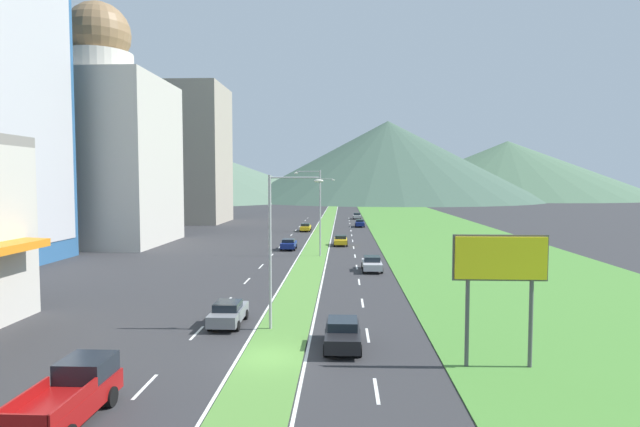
# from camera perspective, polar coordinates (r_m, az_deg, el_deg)

# --- Properties ---
(ground_plane) EXTENTS (600.00, 600.00, 0.00)m
(ground_plane) POSITION_cam_1_polar(r_m,az_deg,el_deg) (27.53, -5.35, -15.67)
(ground_plane) COLOR #2D2D30
(grass_median) EXTENTS (3.20, 240.00, 0.06)m
(grass_median) POSITION_cam_1_polar(r_m,az_deg,el_deg) (86.29, 0.14, -2.43)
(grass_median) COLOR #518438
(grass_median) RESTS_ON ground_plane
(grass_verge_right) EXTENTS (24.00, 240.00, 0.06)m
(grass_verge_right) POSITION_cam_1_polar(r_m,az_deg,el_deg) (87.87, 13.70, -2.43)
(grass_verge_right) COLOR #477F33
(grass_verge_right) RESTS_ON ground_plane
(lane_dash_left_2) EXTENTS (0.16, 2.80, 0.01)m
(lane_dash_left_2) POSITION_cam_1_polar(r_m,az_deg,el_deg) (25.23, -18.79, -17.67)
(lane_dash_left_2) COLOR silver
(lane_dash_left_2) RESTS_ON ground_plane
(lane_dash_left_3) EXTENTS (0.16, 2.80, 0.01)m
(lane_dash_left_3) POSITION_cam_1_polar(r_m,az_deg,el_deg) (32.47, -13.47, -12.73)
(lane_dash_left_3) COLOR silver
(lane_dash_left_3) RESTS_ON ground_plane
(lane_dash_left_4) EXTENTS (0.16, 2.80, 0.01)m
(lane_dash_left_4) POSITION_cam_1_polar(r_m,az_deg,el_deg) (40.02, -10.24, -9.57)
(lane_dash_left_4) COLOR silver
(lane_dash_left_4) RESTS_ON ground_plane
(lane_dash_left_5) EXTENTS (0.16, 2.80, 0.01)m
(lane_dash_left_5) POSITION_cam_1_polar(r_m,az_deg,el_deg) (47.75, -8.08, -7.40)
(lane_dash_left_5) COLOR silver
(lane_dash_left_5) RESTS_ON ground_plane
(lane_dash_left_6) EXTENTS (0.16, 2.80, 0.01)m
(lane_dash_left_6) POSITION_cam_1_polar(r_m,az_deg,el_deg) (55.57, -6.54, -5.83)
(lane_dash_left_6) COLOR silver
(lane_dash_left_6) RESTS_ON ground_plane
(lane_dash_left_7) EXTENTS (0.16, 2.80, 0.01)m
(lane_dash_left_7) POSITION_cam_1_polar(r_m,az_deg,el_deg) (63.45, -5.38, -4.65)
(lane_dash_left_7) COLOR silver
(lane_dash_left_7) RESTS_ON ground_plane
(lane_dash_left_8) EXTENTS (0.16, 2.80, 0.01)m
(lane_dash_left_8) POSITION_cam_1_polar(r_m,az_deg,el_deg) (71.37, -4.49, -3.73)
(lane_dash_left_8) COLOR silver
(lane_dash_left_8) RESTS_ON ground_plane
(lane_dash_left_9) EXTENTS (0.16, 2.80, 0.01)m
(lane_dash_left_9) POSITION_cam_1_polar(r_m,az_deg,el_deg) (79.32, -3.77, -2.99)
(lane_dash_left_9) COLOR silver
(lane_dash_left_9) RESTS_ON ground_plane
(lane_dash_left_10) EXTENTS (0.16, 2.80, 0.01)m
(lane_dash_left_10) POSITION_cam_1_polar(r_m,az_deg,el_deg) (87.29, -3.19, -2.39)
(lane_dash_left_10) COLOR silver
(lane_dash_left_10) RESTS_ON ground_plane
(lane_dash_left_11) EXTENTS (0.16, 2.80, 0.01)m
(lane_dash_left_11) POSITION_cam_1_polar(r_m,az_deg,el_deg) (95.27, -2.70, -1.88)
(lane_dash_left_11) COLOR silver
(lane_dash_left_11) RESTS_ON ground_plane
(lane_dash_left_12) EXTENTS (0.16, 2.80, 0.01)m
(lane_dash_left_12) POSITION_cam_1_polar(r_m,az_deg,el_deg) (103.27, -2.29, -1.46)
(lane_dash_left_12) COLOR silver
(lane_dash_left_12) RESTS_ON ground_plane
(lane_dash_left_13) EXTENTS (0.16, 2.80, 0.01)m
(lane_dash_left_13) POSITION_cam_1_polar(r_m,az_deg,el_deg) (111.28, -1.94, -1.09)
(lane_dash_left_13) COLOR silver
(lane_dash_left_13) RESTS_ON ground_plane
(lane_dash_left_14) EXTENTS (0.16, 2.80, 0.01)m
(lane_dash_left_14) POSITION_cam_1_polar(r_m,az_deg,el_deg) (119.29, -1.64, -0.78)
(lane_dash_left_14) COLOR silver
(lane_dash_left_14) RESTS_ON ground_plane
(lane_dash_left_15) EXTENTS (0.16, 2.80, 0.01)m
(lane_dash_left_15) POSITION_cam_1_polar(r_m,az_deg,el_deg) (127.31, -1.37, -0.50)
(lane_dash_left_15) COLOR silver
(lane_dash_left_15) RESTS_ON ground_plane
(lane_dash_right_2) EXTENTS (0.16, 2.80, 0.01)m
(lane_dash_right_2) POSITION_cam_1_polar(r_m,az_deg,el_deg) (23.72, 6.26, -18.91)
(lane_dash_right_2) COLOR silver
(lane_dash_right_2) RESTS_ON ground_plane
(lane_dash_right_3) EXTENTS (0.16, 2.80, 0.01)m
(lane_dash_right_3) POSITION_cam_1_polar(r_m,az_deg,el_deg) (31.31, 5.29, -13.27)
(lane_dash_right_3) COLOR silver
(lane_dash_right_3) RESTS_ON ground_plane
(lane_dash_right_4) EXTENTS (0.16, 2.80, 0.01)m
(lane_dash_right_4) POSITION_cam_1_polar(r_m,az_deg,el_deg) (39.09, 4.72, -9.84)
(lane_dash_right_4) COLOR silver
(lane_dash_right_4) RESTS_ON ground_plane
(lane_dash_right_5) EXTENTS (0.16, 2.80, 0.01)m
(lane_dash_right_5) POSITION_cam_1_polar(r_m,az_deg,el_deg) (46.96, 4.35, -7.56)
(lane_dash_right_5) COLOR silver
(lane_dash_right_5) RESTS_ON ground_plane
(lane_dash_right_6) EXTENTS (0.16, 2.80, 0.01)m
(lane_dash_right_6) POSITION_cam_1_polar(r_m,az_deg,el_deg) (54.89, 4.09, -5.93)
(lane_dash_right_6) COLOR silver
(lane_dash_right_6) RESTS_ON ground_plane
(lane_dash_right_7) EXTENTS (0.16, 2.80, 0.01)m
(lane_dash_right_7) POSITION_cam_1_polar(r_m,az_deg,el_deg) (62.86, 3.90, -4.72)
(lane_dash_right_7) COLOR silver
(lane_dash_right_7) RESTS_ON ground_plane
(lane_dash_right_8) EXTENTS (0.16, 2.80, 0.01)m
(lane_dash_right_8) POSITION_cam_1_polar(r_m,az_deg,el_deg) (70.85, 3.74, -3.78)
(lane_dash_right_8) COLOR silver
(lane_dash_right_8) RESTS_ON ground_plane
(lane_dash_right_9) EXTENTS (0.16, 2.80, 0.01)m
(lane_dash_right_9) POSITION_cam_1_polar(r_m,az_deg,el_deg) (78.85, 3.63, -3.03)
(lane_dash_right_9) COLOR silver
(lane_dash_right_9) RESTS_ON ground_plane
(lane_dash_right_10) EXTENTS (0.16, 2.80, 0.01)m
(lane_dash_right_10) POSITION_cam_1_polar(r_m,az_deg,el_deg) (86.86, 3.53, -2.42)
(lane_dash_right_10) COLOR silver
(lane_dash_right_10) RESTS_ON ground_plane
(lane_dash_right_11) EXTENTS (0.16, 2.80, 0.01)m
(lane_dash_right_11) POSITION_cam_1_polar(r_m,az_deg,el_deg) (94.88, 3.45, -1.91)
(lane_dash_right_11) COLOR silver
(lane_dash_right_11) RESTS_ON ground_plane
(lane_dash_right_12) EXTENTS (0.16, 2.80, 0.01)m
(lane_dash_right_12) POSITION_cam_1_polar(r_m,az_deg,el_deg) (102.91, 3.38, -1.48)
(lane_dash_right_12) COLOR silver
(lane_dash_right_12) RESTS_ON ground_plane
(lane_dash_right_13) EXTENTS (0.16, 2.80, 0.01)m
(lane_dash_right_13) POSITION_cam_1_polar(r_m,az_deg,el_deg) (110.95, 3.32, -1.11)
(lane_dash_right_13) COLOR silver
(lane_dash_right_13) RESTS_ON ground_plane
(lane_dash_right_14) EXTENTS (0.16, 2.80, 0.01)m
(lane_dash_right_14) POSITION_cam_1_polar(r_m,az_deg,el_deg) (118.98, 3.27, -0.79)
(lane_dash_right_14) COLOR silver
(lane_dash_right_14) RESTS_ON ground_plane
(lane_dash_right_15) EXTENTS (0.16, 2.80, 0.01)m
(lane_dash_right_15) POSITION_cam_1_polar(r_m,az_deg,el_deg) (127.02, 3.23, -0.52)
(lane_dash_right_15) COLOR silver
(lane_dash_right_15) RESTS_ON ground_plane
(edge_line_median_left) EXTENTS (0.16, 240.00, 0.01)m
(edge_line_median_left) POSITION_cam_1_polar(r_m,az_deg,el_deg) (86.39, -1.02, -2.44)
(edge_line_median_left) COLOR silver
(edge_line_median_left) RESTS_ON ground_plane
(edge_line_median_right) EXTENTS (0.16, 240.00, 0.01)m
(edge_line_median_right) POSITION_cam_1_polar(r_m,az_deg,el_deg) (86.24, 1.31, -2.45)
(edge_line_median_right) COLOR silver
(edge_line_median_right) RESTS_ON ground_plane
(domed_building) EXTENTS (18.18, 18.18, 34.49)m
(domed_building) POSITION_cam_1_polar(r_m,az_deg,el_deg) (81.25, -23.05, 6.65)
(domed_building) COLOR #B7B2A8
(domed_building) RESTS_ON ground_plane
(midrise_colored) EXTENTS (16.72, 16.72, 29.91)m
(midrise_colored) POSITION_cam_1_polar(r_m,az_deg,el_deg) (117.83, -14.51, 6.33)
(midrise_colored) COLOR #9E9384
(midrise_colored) RESTS_ON ground_plane
(hill_far_left) EXTENTS (230.77, 230.77, 40.99)m
(hill_far_left) POSITION_cam_1_polar(r_m,az_deg,el_deg) (294.85, -21.49, 5.55)
(hill_far_left) COLOR #516B56
(hill_far_left) RESTS_ON ground_plane
(hill_far_center) EXTENTS (145.03, 145.03, 38.32)m
(hill_far_center) POSITION_cam_1_polar(r_m,az_deg,el_deg) (254.16, 7.50, 5.83)
(hill_far_center) COLOR #3D5647
(hill_far_center) RESTS_ON ground_plane
(hill_far_right) EXTENTS (155.49, 155.49, 31.61)m
(hill_far_right) POSITION_cam_1_polar(r_m,az_deg,el_deg) (308.88, 20.00, 4.62)
(hill_far_right) COLOR #47664C
(hill_far_right) RESTS_ON ground_plane
(street_lamp_near) EXTENTS (3.32, 0.42, 9.45)m
(street_lamp_near) POSITION_cam_1_polar(r_m,az_deg,el_deg) (31.36, -4.88, -3.03)
(street_lamp_near) COLOR #99999E
(street_lamp_near) RESTS_ON ground_plane
(street_lamp_mid) EXTENTS (3.28, 0.49, 10.40)m
(street_lamp_mid) POSITION_cam_1_polar(r_m,az_deg,el_deg) (62.04, -0.29, 0.70)
(street_lamp_mid) COLOR #99999E
(street_lamp_mid) RESTS_ON ground_plane
(street_lamp_far) EXTENTS (2.72, 0.28, 9.65)m
(street_lamp_far) POSITION_cam_1_polar(r_m,az_deg,el_deg) (93.00, 0.18, 1.38)
(street_lamp_far) COLOR #99999E
(street_lamp_far) RESTS_ON ground_plane
(billboard_roadside) EXTENTS (4.55, 0.28, 6.52)m
(billboard_roadside) POSITION_cam_1_polar(r_m,az_deg,el_deg) (26.34, 19.33, -5.60)
(billboard_roadside) COLOR #4C4C51
(billboard_roadside) RESTS_ON ground_plane
(car_0) EXTENTS (2.00, 4.46, 1.54)m
(car_0) POSITION_cam_1_polar(r_m,az_deg,el_deg) (28.81, 2.51, -13.13)
(car_0) COLOR black
(car_0) RESTS_ON ground_plane
(car_1) EXTENTS (1.99, 4.10, 1.44)m
(car_1) POSITION_cam_1_polar(r_m,az_deg,el_deg) (68.56, -3.49, -3.40)
(car_1) COLOR navy
(car_1) RESTS_ON ground_plane
(car_2) EXTENTS (1.95, 4.02, 1.41)m
(car_2) POSITION_cam_1_polar(r_m,az_deg,el_deg) (72.92, 2.31, -2.99)
(car_2) COLOR yellow
(car_2) RESTS_ON ground_plane
(car_3) EXTENTS (1.88, 4.77, 1.44)m
(car_3) POSITION_cam_1_polar(r_m,az_deg,el_deg) (93.73, -1.60, -1.52)
(car_3) COLOR yellow
(car_3) RESTS_ON ground_plane
(car_4) EXTENTS (2.02, 4.60, 1.47)m
(car_4) POSITION_cam_1_polar(r_m,az_deg,el_deg) (52.69, 5.76, -5.52)
(car_4) COLOR #B2B2B7
(car_4) RESTS_ON ground_plane
(car_5) EXTENTS (1.93, 4.36, 1.50)m
(car_5) POSITION_cam_1_polar(r_m,az_deg,el_deg) (33.61, -10.11, -10.77)
(car_5) COLOR slate
(car_5) RESTS_ON ground_plane
(car_6) EXTENTS (1.87, 4.45, 1.45)m
(car_6) POSITION_cam_1_polar(r_m,az_deg,el_deg) (102.80, 4.42, -1.07)
(car_6) COLOR navy
(car_6) RESTS_ON ground_plane
(car_7) EXTENTS (1.88, 4.29, 1.44)m
(car_7) POSITION_cam_1_polar(r_m,az_deg,el_deg) (124.24, 4.10, -0.27)
(car_7) COLOR #B2B2B7
(car_7) RESTS_ON ground_plane
(pickup_truck_0) EXTENTS (2.18, 5.40, 2.00)m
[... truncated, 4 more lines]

